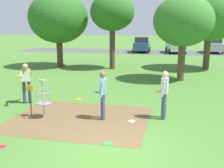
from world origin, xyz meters
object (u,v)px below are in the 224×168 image
object	(u,v)px
tree_near_right	(183,21)
tree_mid_left	(209,15)
player_throwing	(164,92)
tree_near_left	(112,13)
disc_golf_basket	(42,97)
frisbee_far_left	(132,121)
player_waiting_left	(26,81)
frisbee_by_tee	(2,146)
player_foreground_watching	(103,92)
tree_mid_center	(58,18)
parked_car_center_right	(214,45)
frisbee_near_basket	(79,99)
frisbee_mid_grass	(108,144)
parked_car_leftmost	(142,45)
parked_car_center_left	(176,45)

from	to	relation	value
tree_near_right	tree_mid_left	bearing A→B (deg)	68.19
player_throwing	tree_near_left	bearing A→B (deg)	111.62
disc_golf_basket	tree_near_right	bearing A→B (deg)	58.10
player_throwing	frisbee_far_left	xyz separation A→B (m)	(-1.06, -0.58, -0.96)
player_waiting_left	frisbee_by_tee	xyz separation A→B (m)	(1.52, -4.08, -0.98)
disc_golf_basket	tree_near_right	world-z (taller)	tree_near_right
disc_golf_basket	player_foreground_watching	size ratio (longest dim) A/B	0.81
disc_golf_basket	player_waiting_left	bearing A→B (deg)	133.47
tree_mid_center	parked_car_center_right	world-z (taller)	tree_mid_center
player_throwing	tree_mid_center	bearing A→B (deg)	128.24
player_foreground_watching	tree_mid_center	distance (m)	13.33
parked_car_center_right	player_foreground_watching	bearing A→B (deg)	-105.12
frisbee_near_basket	tree_near_left	xyz separation A→B (m)	(-0.43, 8.92, 4.15)
player_throwing	tree_mid_center	distance (m)	14.05
disc_golf_basket	frisbee_mid_grass	bearing A→B (deg)	-31.38
disc_golf_basket	player_throwing	world-z (taller)	player_throwing
frisbee_far_left	disc_golf_basket	bearing A→B (deg)	-175.68
player_foreground_watching	frisbee_by_tee	size ratio (longest dim) A/B	7.68
tree_near_left	disc_golf_basket	bearing A→B (deg)	-90.14
tree_near_right	tree_mid_center	bearing A→B (deg)	158.77
disc_golf_basket	frisbee_by_tee	world-z (taller)	disc_golf_basket
frisbee_by_tee	tree_mid_center	bearing A→B (deg)	106.89
parked_car_center_right	frisbee_mid_grass	bearing A→B (deg)	-102.77
disc_golf_basket	player_waiting_left	distance (m)	2.15
parked_car_leftmost	parked_car_center_right	world-z (taller)	same
frisbee_far_left	parked_car_leftmost	bearing A→B (deg)	95.72
frisbee_far_left	tree_near_left	distance (m)	12.44
frisbee_by_tee	tree_mid_left	distance (m)	17.37
frisbee_by_tee	parked_car_center_left	bearing A→B (deg)	80.38
frisbee_by_tee	parked_car_center_left	world-z (taller)	parked_car_center_left
tree_near_left	tree_near_right	bearing A→B (deg)	-35.08
tree_near_left	tree_mid_left	bearing A→B (deg)	11.18
frisbee_mid_grass	tree_mid_center	world-z (taller)	tree_mid_center
player_foreground_watching	frisbee_near_basket	xyz separation A→B (m)	(-1.72, 2.31, -0.96)
player_waiting_left	tree_near_right	bearing A→B (deg)	45.08
frisbee_by_tee	tree_near_right	bearing A→B (deg)	64.90
tree_mid_center	tree_near_right	bearing A→B (deg)	-21.23
frisbee_near_basket	frisbee_far_left	size ratio (longest dim) A/B	0.97
tree_near_left	tree_mid_left	size ratio (longest dim) A/B	0.94
parked_car_leftmost	disc_golf_basket	bearing A→B (deg)	-91.62
frisbee_by_tee	parked_car_center_left	xyz separation A→B (m)	(4.69, 27.68, 0.91)
disc_golf_basket	frisbee_mid_grass	distance (m)	3.41
player_throwing	parked_car_center_right	size ratio (longest dim) A/B	0.40
disc_golf_basket	parked_car_leftmost	world-z (taller)	parked_car_leftmost
player_foreground_watching	player_waiting_left	world-z (taller)	same
tree_mid_center	parked_car_leftmost	distance (m)	14.74
disc_golf_basket	parked_car_leftmost	xyz separation A→B (m)	(0.71, 25.21, 0.17)
player_waiting_left	frisbee_far_left	bearing A→B (deg)	-15.58
frisbee_mid_grass	tree_near_right	world-z (taller)	tree_near_right
tree_mid_left	parked_car_leftmost	xyz separation A→B (m)	(-6.24, 12.31, -3.09)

